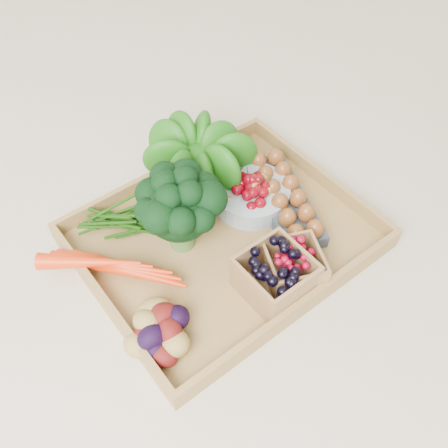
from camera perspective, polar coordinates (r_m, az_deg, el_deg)
ground at (r=1.03m, az=0.00°, el=-2.12°), size 4.00×4.00×0.00m
tray at (r=1.03m, az=0.00°, el=-1.87°), size 0.55×0.45×0.01m
carrots at (r=0.97m, az=-12.36°, el=-4.74°), size 0.22×0.16×0.05m
lettuce at (r=1.08m, az=-2.92°, el=8.03°), size 0.16×0.16×0.16m
broccoli at (r=0.96m, az=-4.99°, el=0.29°), size 0.17×0.17×0.13m
cherry_bowl at (r=1.07m, az=3.14°, el=3.33°), size 0.16×0.16×0.04m
egg_carton at (r=1.07m, az=6.85°, el=2.55°), size 0.17×0.27×0.03m
potatoes at (r=0.87m, az=-7.54°, el=-11.48°), size 0.14×0.14×0.08m
punnet_blackberry at (r=0.92m, az=5.86°, el=-5.90°), size 0.12×0.12×0.08m
punnet_raspberry at (r=0.95m, az=7.92°, el=-4.78°), size 0.13×0.13×0.07m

